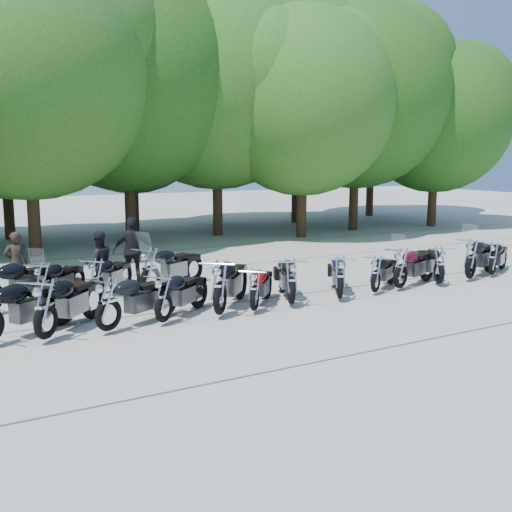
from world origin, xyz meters
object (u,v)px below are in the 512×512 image
motorcycle_11 (439,264)px  motorcycle_15 (43,283)px  motorcycle_5 (220,285)px  motorcycle_9 (376,273)px  motorcycle_8 (340,276)px  rider_2 (133,251)px  motorcycle_12 (471,257)px  motorcycle_13 (493,257)px  motorcycle_3 (108,302)px  motorcycle_6 (255,288)px  motorcycle_7 (291,280)px  motorcycle_4 (163,297)px  motorcycle_17 (150,269)px  motorcycle_10 (401,267)px  rider_1 (99,262)px  motorcycle_16 (97,278)px  rider_3 (16,263)px  motorcycle_2 (45,307)px

motorcycle_11 → motorcycle_15: size_ratio=1.01×
motorcycle_5 → motorcycle_9: size_ratio=1.27×
motorcycle_8 → rider_2: 5.77m
motorcycle_12 → motorcycle_13: (1.03, 0.09, -0.10)m
motorcycle_3 → motorcycle_9: motorcycle_3 is taller
motorcycle_11 → motorcycle_8: bearing=27.5°
motorcycle_8 → rider_2: bearing=-14.9°
motorcycle_6 → motorcycle_7: bearing=-134.6°
motorcycle_4 → motorcycle_11: size_ratio=0.99×
rider_2 → motorcycle_11: bearing=167.7°
motorcycle_12 → motorcycle_17: 8.98m
motorcycle_7 → motorcycle_11: 4.78m
motorcycle_8 → motorcycle_10: bearing=-142.0°
motorcycle_3 → motorcycle_8: motorcycle_3 is taller
motorcycle_3 → motorcycle_4: motorcycle_3 is taller
motorcycle_5 → motorcycle_12: motorcycle_5 is taller
motorcycle_10 → rider_1: bearing=42.2°
motorcycle_3 → rider_2: (1.91, 4.29, 0.29)m
motorcycle_4 → motorcycle_13: 10.25m
motorcycle_9 → motorcycle_12: motorcycle_12 is taller
motorcycle_8 → motorcycle_10: size_ratio=0.98×
motorcycle_4 → motorcycle_13: motorcycle_4 is taller
motorcycle_4 → motorcycle_7: 3.15m
motorcycle_16 → motorcycle_7: bearing=-173.3°
motorcycle_11 → motorcycle_3: bearing=26.6°
motorcycle_11 → rider_2: 8.39m
motorcycle_12 → rider_3: rider_3 is taller
motorcycle_10 → rider_3: rider_3 is taller
motorcycle_5 → rider_1: rider_1 is taller
motorcycle_6 → rider_2: bearing=-30.6°
motorcycle_4 → motorcycle_12: bearing=-128.3°
motorcycle_7 → rider_1: rider_1 is taller
motorcycle_9 → motorcycle_16: motorcycle_16 is taller
motorcycle_8 → rider_2: size_ratio=1.18×
motorcycle_3 → motorcycle_16: bearing=-36.6°
motorcycle_7 → motorcycle_9: size_ratio=1.14×
motorcycle_15 → rider_2: (2.67, 1.53, 0.33)m
motorcycle_2 → rider_3: size_ratio=1.50×
motorcycle_13 → motorcycle_16: 11.26m
motorcycle_8 → rider_2: (-3.79, 4.33, 0.31)m
motorcycle_7 → motorcycle_15: 5.78m
motorcycle_9 → motorcycle_16: bearing=34.3°
motorcycle_2 → motorcycle_9: (8.13, 0.04, -0.12)m
rider_2 → rider_3: 3.00m
motorcycle_6 → motorcycle_17: motorcycle_17 is taller
motorcycle_8 → rider_1: (-4.89, 3.77, 0.18)m
motorcycle_17 → motorcycle_2: bearing=102.8°
motorcycle_6 → motorcycle_9: bearing=-137.0°
motorcycle_15 → rider_1: bearing=-106.9°
motorcycle_13 → motorcycle_17: size_ratio=0.85×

